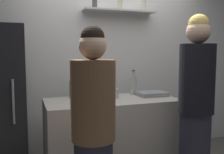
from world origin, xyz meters
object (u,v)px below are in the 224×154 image
object	(u,v)px
wine_bottle_pale_glass	(133,85)
wine_bottle_green_glass	(73,88)
baking_pan	(152,94)
water_bottle_plastic	(87,96)
person_blonde	(196,107)
utensil_holder	(114,93)
person_brown_jacket	(93,135)

from	to	relation	value
wine_bottle_pale_glass	wine_bottle_green_glass	bearing A→B (deg)	177.36
baking_pan	wine_bottle_green_glass	xyz separation A→B (m)	(-0.91, 0.20, 0.08)
water_bottle_plastic	wine_bottle_pale_glass	bearing A→B (deg)	33.66
wine_bottle_pale_glass	person_blonde	world-z (taller)	person_blonde
person_blonde	utensil_holder	bearing A→B (deg)	137.94
wine_bottle_pale_glass	wine_bottle_green_glass	xyz separation A→B (m)	(-0.74, 0.03, -0.01)
person_blonde	wine_bottle_pale_glass	bearing A→B (deg)	116.88
utensil_holder	water_bottle_plastic	size ratio (longest dim) A/B	1.00
baking_pan	wine_bottle_green_glass	bearing A→B (deg)	167.53
wine_bottle_pale_glass	person_blonde	size ratio (longest dim) A/B	0.17
wine_bottle_green_glass	water_bottle_plastic	bearing A→B (deg)	-84.34
utensil_holder	baking_pan	bearing A→B (deg)	-4.71
utensil_holder	wine_bottle_green_glass	distance (m)	0.47
baking_pan	utensil_holder	size ratio (longest dim) A/B	1.56
wine_bottle_green_glass	person_blonde	bearing A→B (deg)	-38.87
baking_pan	person_blonde	distance (m)	0.66
wine_bottle_pale_glass	utensil_holder	bearing A→B (deg)	-156.95
utensil_holder	person_brown_jacket	distance (m)	1.02
person_brown_jacket	wine_bottle_pale_glass	bearing A→B (deg)	-126.72
wine_bottle_green_glass	person_brown_jacket	world-z (taller)	person_brown_jacket
water_bottle_plastic	utensil_holder	bearing A→B (deg)	40.42
wine_bottle_pale_glass	water_bottle_plastic	distance (m)	0.83
wine_bottle_pale_glass	person_brown_jacket	xyz separation A→B (m)	(-0.78, -1.01, -0.22)
wine_bottle_pale_glass	water_bottle_plastic	bearing A→B (deg)	-146.34
baking_pan	wine_bottle_pale_glass	world-z (taller)	wine_bottle_pale_glass
wine_bottle_green_glass	person_blonde	distance (m)	1.35
person_blonde	water_bottle_plastic	bearing A→B (deg)	166.99
utensil_holder	person_brown_jacket	world-z (taller)	person_brown_jacket
utensil_holder	person_blonde	bearing A→B (deg)	-48.29
wine_bottle_pale_glass	water_bottle_plastic	world-z (taller)	wine_bottle_pale_glass
person_blonde	person_brown_jacket	bearing A→B (deg)	-163.32
wine_bottle_green_glass	person_brown_jacket	size ratio (longest dim) A/B	0.18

